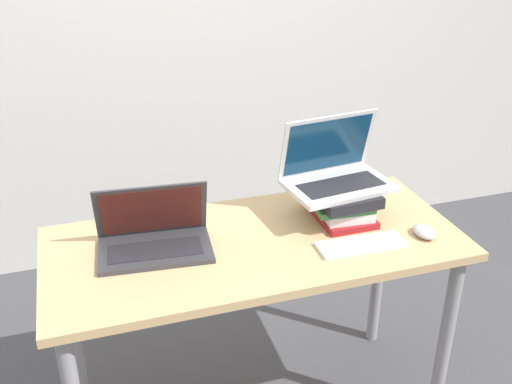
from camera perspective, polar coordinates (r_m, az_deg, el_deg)
wall_back at (r=3.06m, az=-8.02°, el=17.44°), size 8.00×0.05×2.70m
desk at (r=2.07m, az=-0.08°, el=-7.03°), size 1.39×0.62×0.78m
laptop_left at (r=1.97m, az=-9.69°, el=-4.21°), size 0.38×0.25×0.22m
book_stack at (r=2.15m, az=8.05°, el=-0.94°), size 0.23×0.28×0.12m
laptop_on_books at (r=2.12m, az=7.55°, el=1.95°), size 0.39×0.28×0.24m
wireless_keyboard at (r=2.01m, az=9.98°, el=-4.94°), size 0.30×0.11×0.01m
mouse at (r=2.11m, az=15.73°, el=-3.65°), size 0.07×0.10×0.03m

